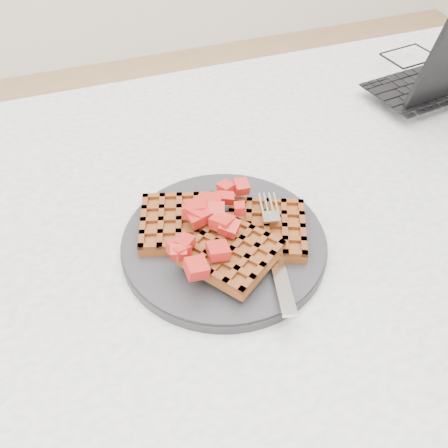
% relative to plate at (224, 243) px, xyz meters
% --- Properties ---
extents(ground, '(4.00, 4.00, 0.00)m').
position_rel_plate_xyz_m(ground, '(0.08, 0.04, -0.76)').
color(ground, tan).
rests_on(ground, ground).
extents(table, '(1.20, 0.80, 0.75)m').
position_rel_plate_xyz_m(table, '(0.08, 0.04, -0.12)').
color(table, silver).
rests_on(table, ground).
extents(plate, '(0.25, 0.25, 0.02)m').
position_rel_plate_xyz_m(plate, '(0.00, 0.00, 0.00)').
color(plate, '#242427').
rests_on(plate, table).
extents(waffles, '(0.21, 0.19, 0.03)m').
position_rel_plate_xyz_m(waffles, '(0.00, -0.00, 0.02)').
color(waffles, brown).
rests_on(waffles, plate).
extents(strawberry_pile, '(0.15, 0.15, 0.02)m').
position_rel_plate_xyz_m(strawberry_pile, '(0.00, 0.00, 0.05)').
color(strawberry_pile, '#920000').
rests_on(strawberry_pile, waffles).
extents(fork, '(0.07, 0.18, 0.02)m').
position_rel_plate_xyz_m(fork, '(0.05, -0.04, 0.02)').
color(fork, silver).
rests_on(fork, plate).
extents(laptop, '(0.32, 0.25, 0.20)m').
position_rel_plate_xyz_m(laptop, '(0.48, 0.24, 0.03)').
color(laptop, black).
rests_on(laptop, table).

